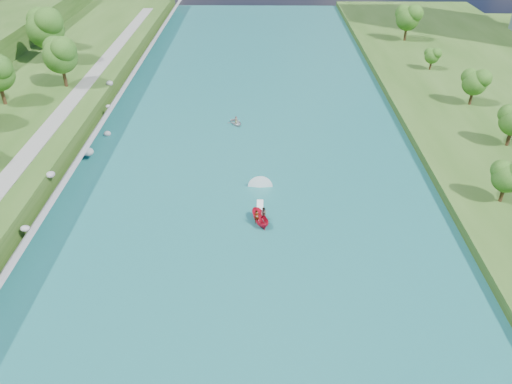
{
  "coord_description": "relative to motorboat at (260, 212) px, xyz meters",
  "views": [
    {
      "loc": [
        2.11,
        -37.63,
        38.82
      ],
      "look_at": [
        1.49,
        18.66,
        2.5
      ],
      "focal_mm": 35.0,
      "sensor_mm": 36.0,
      "label": 1
    }
  ],
  "objects": [
    {
      "name": "motorboat",
      "position": [
        0.0,
        0.0,
        0.0
      ],
      "size": [
        3.6,
        18.94,
        2.24
      ],
      "rotation": [
        0.0,
        0.0,
        3.51
      ],
      "color": "red",
      "rests_on": "river_water"
    },
    {
      "name": "trees_east",
      "position": [
        37.71,
        25.85,
        4.98
      ],
      "size": [
        13.6,
        138.72,
        10.69
      ],
      "color": "#174E14",
      "rests_on": "berm_east"
    },
    {
      "name": "riverside_path",
      "position": [
        -34.56,
        3.55,
        2.77
      ],
      "size": [
        3.0,
        200.0,
        0.1
      ],
      "primitive_type": "cube",
      "color": "gray",
      "rests_on": "berm_west"
    },
    {
      "name": "raft",
      "position": [
        -4.47,
        28.62,
        -0.32
      ],
      "size": [
        3.62,
        4.02,
        1.49
      ],
      "rotation": [
        0.0,
        0.0,
        0.48
      ],
      "color": "#9A9DA3",
      "rests_on": "river_water"
    },
    {
      "name": "riprap_bank",
      "position": [
        -27.91,
        2.81,
        1.02
      ],
      "size": [
        4.55,
        236.0,
        4.42
      ],
      "color": "slate",
      "rests_on": "ground"
    },
    {
      "name": "ground",
      "position": [
        -2.06,
        -16.45,
        -0.78
      ],
      "size": [
        260.0,
        260.0,
        0.0
      ],
      "primitive_type": "plane",
      "color": "#2D5119",
      "rests_on": "ground"
    },
    {
      "name": "river_water",
      "position": [
        -2.06,
        3.55,
        -0.73
      ],
      "size": [
        55.0,
        240.0,
        0.1
      ],
      "primitive_type": "cube",
      "color": "#1A6564",
      "rests_on": "ground"
    }
  ]
}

